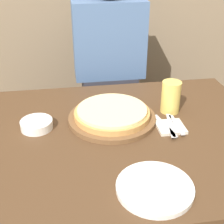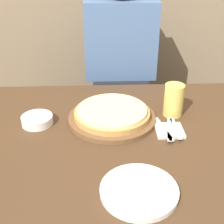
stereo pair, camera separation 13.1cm
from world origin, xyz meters
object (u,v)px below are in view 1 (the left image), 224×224
Objects in this scene: spoon at (177,125)px; diner_person at (109,84)px; pizza_on_board at (112,115)px; side_bowl at (37,124)px; beer_glass at (171,96)px; fork at (165,126)px; dinner_plate at (155,188)px; dinner_knife at (171,125)px.

diner_person is (-0.18, 0.66, -0.10)m from spoon.
pizza_on_board reaches higher than side_bowl.
fork is at bearing -115.17° from beer_glass.
dinner_plate is at bearing -118.99° from spoon.
beer_glass is 0.52m from dinner_plate.
dinner_knife is 0.02m from spoon.
beer_glass is at bearing -69.27° from diner_person.
spoon is at bearing -21.89° from pizza_on_board.
spoon is at bearing 0.00° from dinner_knife.
spoon is (0.56, -0.08, -0.00)m from side_bowl.
pizza_on_board is 0.44m from dinner_plate.
dinner_plate is 1.34× the size of fork.
pizza_on_board is at bearing 2.94° from side_bowl.
diner_person reaches higher than fork.
dinner_plate is 1.58× the size of spoon.
dinner_knife is at bearing -8.95° from side_bowl.
beer_glass is at bearing 83.49° from spoon.
dinner_knife is (0.23, -0.10, -0.01)m from pizza_on_board.
beer_glass is 0.58m from diner_person.
beer_glass is at bearing 8.38° from pizza_on_board.
spoon is (0.25, -0.10, -0.01)m from pizza_on_board.
dinner_plate is at bearing -112.09° from fork.
dinner_knife is 0.14× the size of diner_person.
dinner_plate is 0.19× the size of diner_person.
dinner_plate is 1.34× the size of dinner_knife.
dinner_plate is at bearing -113.01° from beer_glass.
diner_person is (-0.16, 0.66, -0.10)m from dinner_knife.
pizza_on_board is at bearing 155.95° from dinner_knife.
beer_glass is 0.79× the size of fork.
dinner_plate reaches higher than dinner_knife.
pizza_on_board reaches higher than dinner_plate.
side_bowl reaches higher than spoon.
diner_person is at bearing 103.29° from dinner_knife.
beer_glass is 0.59m from side_bowl.
spoon is at bearing 61.01° from dinner_plate.
pizza_on_board is at bearing -171.62° from beer_glass.
beer_glass reaches higher than dinner_plate.
pizza_on_board is 0.23m from fork.
dinner_knife is (-0.04, -0.14, -0.06)m from beer_glass.
dinner_plate reaches higher than fork.
pizza_on_board is 1.54× the size of dinner_plate.
pizza_on_board is 2.43× the size of spoon.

